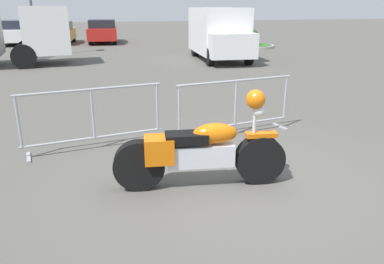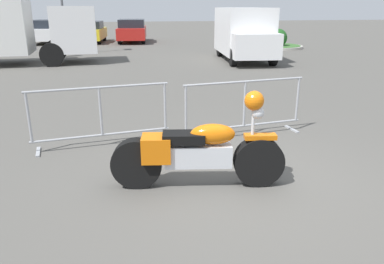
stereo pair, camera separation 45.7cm
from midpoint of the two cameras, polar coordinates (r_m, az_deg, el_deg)
name	(u,v)px [view 2 (the right image)]	position (r m, az deg, el deg)	size (l,w,h in m)	color
ground_plane	(239,182)	(5.39, 9.64, -7.60)	(120.00, 120.00, 0.00)	#54514C
motorcycle	(198,151)	(5.04, 3.53, -3.00)	(2.35, 0.59, 1.33)	black
crowd_barrier_near	(101,115)	(6.64, -11.81, 2.45)	(2.40, 0.72, 1.07)	#9EA0A5
crowd_barrier_far	(244,108)	(7.12, 9.82, 3.66)	(2.40, 0.72, 1.07)	#9EA0A5
delivery_van	(244,32)	(17.72, 8.69, 14.77)	(2.48, 5.18, 2.31)	white
parked_car_silver	(4,32)	(28.36, -26.32, 13.47)	(2.20, 4.46, 1.46)	#B7BABF
parked_car_white	(48,31)	(27.77, -20.63, 14.17)	(2.29, 4.64, 1.52)	white
parked_car_yellow	(91,32)	(27.31, -14.70, 14.56)	(2.13, 4.33, 1.42)	yellow
parked_car_red	(132,31)	(26.97, -8.62, 15.02)	(2.31, 4.68, 1.53)	#B21E19
pedestrian	(58,38)	(19.65, -19.11, 13.41)	(0.42, 0.42, 1.69)	#262838
planter_island	(271,41)	(23.59, 12.45, 13.43)	(3.39, 3.39, 1.19)	#ADA89E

